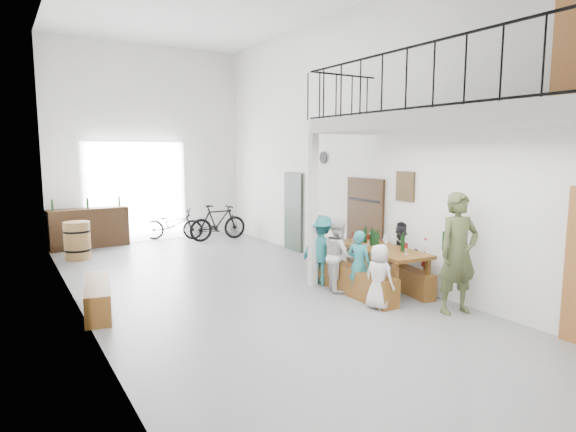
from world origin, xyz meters
TOP-DOWN VIEW (x-y plane):
  - floor at (0.00, 0.00)m, footprint 12.00×12.00m
  - room_walls at (0.00, 0.00)m, footprint 12.00×12.00m
  - gateway_portal at (-0.40, 5.94)m, footprint 2.80×0.08m
  - right_wall_decor at (2.70, -1.87)m, footprint 0.07×8.28m
  - balcony at (1.98, -3.13)m, footprint 1.52×5.62m
  - tasting_table at (2.20, -1.35)m, footprint 1.01×2.09m
  - bench_inner at (1.59, -1.31)m, footprint 0.43×2.13m
  - bench_wall at (2.57, -1.43)m, footprint 0.62×2.00m
  - tableware at (2.21, -1.25)m, footprint 0.42×1.40m
  - side_bench at (-2.50, 0.05)m, footprint 0.67×1.73m
  - oak_barrel at (-2.22, 4.29)m, footprint 0.61×0.61m
  - serving_counter at (-1.75, 5.65)m, footprint 2.02×0.69m
  - counter_bottles at (-1.75, 5.65)m, footprint 1.74×0.23m
  - guest_left_a at (1.43, -2.17)m, footprint 0.45×0.59m
  - guest_left_b at (1.52, -1.55)m, footprint 0.44×0.52m
  - guest_left_c at (1.50, -1.00)m, footprint 0.72×0.79m
  - guest_left_d at (1.48, -0.50)m, footprint 0.77×0.98m
  - guest_right_a at (2.83, -1.90)m, footprint 0.38×0.66m
  - guest_right_b at (2.80, -1.32)m, footprint 0.42×1.17m
  - guest_right_c at (2.84, -0.71)m, footprint 0.58×0.73m
  - host_standing at (2.35, -2.96)m, footprint 0.78×0.60m
  - potted_plant at (2.45, 0.88)m, footprint 0.43×0.38m
  - bicycle_near at (0.54, 5.60)m, footprint 1.76×1.33m
  - bicycle_far at (1.60, 4.82)m, footprint 1.72×0.50m

SIDE VIEW (x-z plane):
  - floor at x=0.00m, z-range 0.00..0.00m
  - potted_plant at x=2.45m, z-range 0.00..0.44m
  - bench_wall at x=2.57m, z-range 0.00..0.46m
  - side_bench at x=-2.50m, z-range 0.00..0.47m
  - bench_inner at x=1.59m, z-range 0.00..0.49m
  - bicycle_near at x=0.54m, z-range 0.00..0.89m
  - oak_barrel at x=-2.22m, z-range 0.00..0.90m
  - bicycle_far at x=1.60m, z-range 0.00..1.03m
  - serving_counter at x=-1.75m, z-range 0.00..1.05m
  - guest_right_a at x=2.83m, z-range 0.00..1.05m
  - guest_left_a at x=1.43m, z-range 0.00..1.07m
  - guest_left_b at x=1.52m, z-range 0.00..1.20m
  - guest_right_b at x=2.80m, z-range 0.00..1.25m
  - guest_right_c at x=2.84m, z-range 0.00..1.30m
  - guest_left_c at x=1.50m, z-range 0.00..1.32m
  - guest_left_d at x=1.48m, z-range 0.00..1.34m
  - tasting_table at x=2.20m, z-range 0.31..1.10m
  - tableware at x=2.21m, z-range 0.76..1.11m
  - host_standing at x=2.35m, z-range 0.00..1.92m
  - counter_bottles at x=-1.75m, z-range 1.05..1.33m
  - gateway_portal at x=-0.40m, z-range 0.00..2.80m
  - right_wall_decor at x=2.70m, z-range -0.80..4.28m
  - balcony at x=1.98m, z-range 0.97..4.96m
  - room_walls at x=0.00m, z-range -2.45..9.55m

